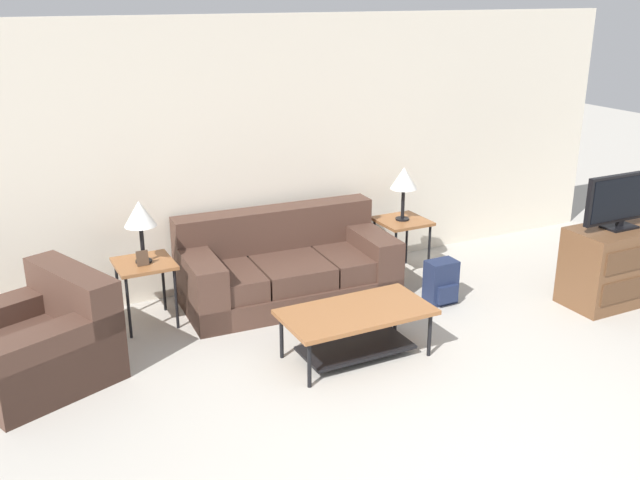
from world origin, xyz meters
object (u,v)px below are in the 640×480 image
at_px(coffee_table, 356,322).
at_px(side_table_right, 402,226).
at_px(couch, 286,269).
at_px(backpack, 441,282).
at_px(tv_console, 614,265).
at_px(armchair, 40,344).
at_px(side_table_left, 144,269).
at_px(television, 623,199).
at_px(table_lamp_right, 404,179).
at_px(table_lamp_left, 140,215).

distance_m(coffee_table, side_table_right, 1.90).
relative_size(couch, backpack, 4.87).
height_order(couch, tv_console, couch).
height_order(armchair, side_table_right, armchair).
bearing_deg(side_table_left, backpack, -17.24).
height_order(tv_console, television, television).
relative_size(armchair, tv_console, 1.37).
relative_size(couch, coffee_table, 1.70).
distance_m(couch, table_lamp_right, 1.50).
bearing_deg(tv_console, coffee_table, 176.77).
bearing_deg(tv_console, television, 90.00).
relative_size(couch, table_lamp_right, 3.70).
xyz_separation_m(armchair, backpack, (3.53, -0.23, -0.08)).
relative_size(couch, armchair, 1.60).
distance_m(table_lamp_left, table_lamp_right, 2.65).
bearing_deg(armchair, coffee_table, -19.05).
relative_size(table_lamp_left, tv_console, 0.59).
relative_size(armchair, table_lamp_left, 2.31).
bearing_deg(coffee_table, tv_console, -3.23).
distance_m(armchair, backpack, 3.54).
xyz_separation_m(table_lamp_right, television, (1.37, -1.51, 0.00)).
xyz_separation_m(side_table_right, backpack, (-0.07, -0.80, -0.32)).
height_order(table_lamp_left, tv_console, table_lamp_left).
xyz_separation_m(side_table_right, table_lamp_right, (0.00, -0.00, 0.49)).
xyz_separation_m(side_table_left, tv_console, (4.02, -1.51, -0.15)).
bearing_deg(side_table_right, table_lamp_left, -180.00).
distance_m(armchair, coffee_table, 2.42).
bearing_deg(side_table_right, backpack, -94.93).
bearing_deg(side_table_left, armchair, -149.06).
distance_m(couch, armchair, 2.34).
height_order(couch, television, television).
height_order(side_table_right, television, television).
relative_size(couch, side_table_right, 3.47).
xyz_separation_m(armchair, tv_console, (4.97, -0.94, 0.09)).
bearing_deg(backpack, table_lamp_right, 85.07).
xyz_separation_m(side_table_left, television, (4.02, -1.51, 0.49)).
bearing_deg(couch, coffee_table, -89.48).
bearing_deg(armchair, tv_console, -10.72).
relative_size(table_lamp_right, tv_console, 0.59).
bearing_deg(side_table_left, coffee_table, -45.43).
bearing_deg(table_lamp_left, tv_console, -20.58).
bearing_deg(coffee_table, side_table_right, 46.07).
distance_m(armchair, table_lamp_left, 1.32).
distance_m(table_lamp_right, backpack, 1.14).
height_order(table_lamp_right, tv_console, table_lamp_right).
relative_size(side_table_right, table_lamp_left, 1.06).
relative_size(side_table_right, tv_console, 0.63).
xyz_separation_m(couch, armchair, (-2.28, -0.53, -0.01)).
height_order(coffee_table, tv_console, tv_console).
relative_size(side_table_right, table_lamp_right, 1.06).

